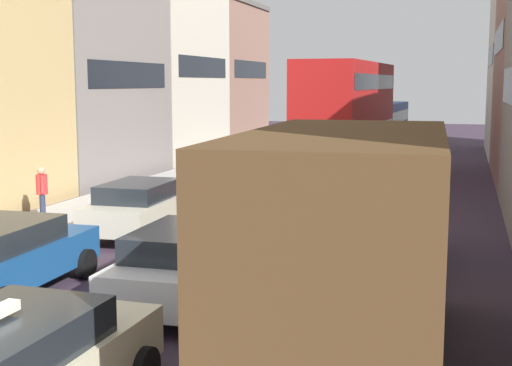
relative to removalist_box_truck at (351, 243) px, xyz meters
name	(u,v)px	position (x,y,z in m)	size (l,w,h in m)	color
sidewalk_left	(151,187)	(-10.40, 15.87, -1.90)	(2.60, 64.00, 0.14)	#B8B8B8
lane_stripe_left	(273,195)	(-5.40, 15.87, -1.97)	(0.16, 60.00, 0.01)	silver
lane_stripe_right	(363,199)	(-2.00, 15.87, -1.97)	(0.16, 60.00, 0.01)	silver
building_row_left	(53,59)	(-15.70, 17.63, 3.20)	(7.20, 43.90, 14.08)	beige
removalist_box_truck	(351,243)	(0.00, 0.00, 0.00)	(2.95, 7.79, 3.58)	#1E5933
sedan_centre_lane_second	(186,263)	(-3.52, 2.61, -1.18)	(2.12, 4.33, 1.49)	silver
wagon_left_lane_second	(5,256)	(-7.15, 2.09, -1.18)	(2.13, 4.34, 1.49)	#194C8C
hatchback_centre_lane_third	(252,215)	(-3.75, 7.62, -1.18)	(2.26, 4.40, 1.49)	#B29319
sedan_left_lane_third	(141,206)	(-7.05, 7.99, -1.18)	(2.16, 4.35, 1.49)	beige
coupe_centre_lane_fourth	(299,187)	(-3.68, 12.78, -1.18)	(2.28, 4.40, 1.49)	#A51E1E
sedan_right_lane_behind_truck	(381,226)	(-0.38, 7.17, -1.18)	(2.13, 4.34, 1.49)	black
bus_mid_queue_primary	(347,114)	(-3.57, 21.67, 0.86)	(3.13, 10.60, 5.06)	#B21919
bus_far_queue_secondary	(377,122)	(-3.88, 35.46, -0.21)	(3.15, 10.60, 2.90)	navy
pedestrian_mid_sidewalk	(42,190)	(-10.82, 8.98, -1.03)	(0.37, 0.45, 1.66)	#262D47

